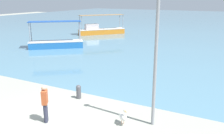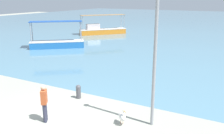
# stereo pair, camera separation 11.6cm
# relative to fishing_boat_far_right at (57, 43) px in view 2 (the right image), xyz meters

# --- Properties ---
(ground) EXTENTS (120.00, 120.00, 0.00)m
(ground) POSITION_rel_fishing_boat_far_right_xyz_m (10.72, -12.45, -0.56)
(ground) COLOR #9FA091
(harbor_water) EXTENTS (110.00, 90.00, 0.00)m
(harbor_water) POSITION_rel_fishing_boat_far_right_xyz_m (10.72, 35.55, -0.56)
(harbor_water) COLOR #57859C
(harbor_water) RESTS_ON ground
(fishing_boat_far_right) EXTENTS (5.31, 4.72, 2.83)m
(fishing_boat_far_right) POSITION_rel_fishing_boat_far_right_xyz_m (0.00, 0.00, 0.00)
(fishing_boat_far_right) COLOR #2268B3
(fishing_boat_far_right) RESTS_ON harbor_water
(fishing_boat_center) EXTENTS (5.54, 6.01, 2.77)m
(fishing_boat_center) POSITION_rel_fishing_boat_far_right_xyz_m (-0.94, 10.88, 0.09)
(fishing_boat_center) COLOR orange
(fishing_boat_center) RESTS_ON harbor_water
(pelican) EXTENTS (0.66, 0.64, 0.80)m
(pelican) POSITION_rel_fishing_boat_far_right_xyz_m (13.56, -11.66, -0.18)
(pelican) COLOR #E0997A
(pelican) RESTS_ON ground
(lamp_post) EXTENTS (0.28, 0.28, 6.02)m
(lamp_post) POSITION_rel_fishing_boat_far_right_xyz_m (14.68, -11.05, 2.81)
(lamp_post) COLOR gray
(lamp_post) RESTS_ON ground
(mooring_bollard) EXTENTS (0.27, 0.27, 0.77)m
(mooring_bollard) POSITION_rel_fishing_boat_far_right_xyz_m (10.20, -10.21, -0.15)
(mooring_bollard) COLOR #47474C
(mooring_bollard) RESTS_ON ground
(fisherman_standing) EXTENTS (0.40, 0.46, 1.69)m
(fisherman_standing) POSITION_rel_fishing_boat_far_right_xyz_m (10.46, -13.02, 0.35)
(fisherman_standing) COLOR #2F3144
(fisherman_standing) RESTS_ON ground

